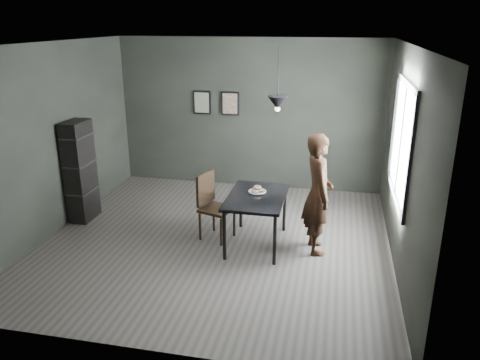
% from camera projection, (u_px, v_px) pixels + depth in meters
% --- Properties ---
extents(ground, '(5.00, 5.00, 0.00)m').
position_uv_depth(ground, '(216.00, 240.00, 6.93)').
color(ground, '#383330').
rests_on(ground, ground).
extents(back_wall, '(5.00, 0.10, 2.80)m').
position_uv_depth(back_wall, '(249.00, 115.00, 8.78)').
color(back_wall, black).
rests_on(back_wall, ground).
extents(ceiling, '(5.00, 5.00, 0.02)m').
position_uv_depth(ceiling, '(213.00, 44.00, 6.01)').
color(ceiling, silver).
rests_on(ceiling, ground).
extents(window_assembly, '(0.04, 1.96, 1.56)m').
position_uv_depth(window_assembly, '(401.00, 140.00, 6.11)').
color(window_assembly, white).
rests_on(window_assembly, ground).
extents(cafe_table, '(0.80, 1.20, 0.75)m').
position_uv_depth(cafe_table, '(257.00, 201.00, 6.59)').
color(cafe_table, black).
rests_on(cafe_table, ground).
extents(white_plate, '(0.23, 0.23, 0.01)m').
position_uv_depth(white_plate, '(257.00, 192.00, 6.70)').
color(white_plate, white).
rests_on(white_plate, cafe_table).
extents(donut_pile, '(0.19, 0.20, 0.09)m').
position_uv_depth(donut_pile, '(257.00, 189.00, 6.68)').
color(donut_pile, beige).
rests_on(donut_pile, white_plate).
extents(woman, '(0.55, 0.70, 1.69)m').
position_uv_depth(woman, '(318.00, 194.00, 6.37)').
color(woman, black).
rests_on(woman, ground).
extents(wood_chair, '(0.54, 0.54, 0.99)m').
position_uv_depth(wood_chair, '(212.00, 202.00, 6.86)').
color(wood_chair, black).
rests_on(wood_chair, ground).
extents(shelf_unit, '(0.31, 0.54, 1.62)m').
position_uv_depth(shelf_unit, '(80.00, 171.00, 7.44)').
color(shelf_unit, black).
rests_on(shelf_unit, ground).
extents(pendant_lamp, '(0.28, 0.28, 0.86)m').
position_uv_depth(pendant_lamp, '(278.00, 103.00, 6.18)').
color(pendant_lamp, black).
rests_on(pendant_lamp, ground).
extents(framed_print_left, '(0.34, 0.04, 0.44)m').
position_uv_depth(framed_print_left, '(202.00, 103.00, 8.86)').
color(framed_print_left, black).
rests_on(framed_print_left, ground).
extents(framed_print_right, '(0.34, 0.04, 0.44)m').
position_uv_depth(framed_print_right, '(230.00, 104.00, 8.76)').
color(framed_print_right, black).
rests_on(framed_print_right, ground).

